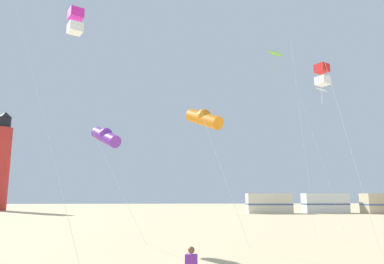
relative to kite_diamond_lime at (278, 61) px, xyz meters
name	(u,v)px	position (x,y,z in m)	size (l,w,h in m)	color
kite_diamond_lime	(278,61)	(0.00, 0.00, 0.00)	(2.72, 2.72, 11.87)	silver
kite_tube_violet	(106,136)	(-10.54, -0.96, -5.15)	(3.52, 3.67, 6.65)	silver
kite_box_scarlet	(322,75)	(1.21, -3.69, -2.15)	(2.69, 2.36, 9.55)	silver
kite_diamond_white	(321,96)	(6.31, 7.87, 0.05)	(2.77, 2.77, 11.93)	silver
kite_tube_orange	(204,118)	(-5.09, -3.03, -4.46)	(3.21, 3.44, 7.34)	silver
kite_box_magenta	(75,22)	(-11.25, -5.97, -0.68)	(3.43, 2.53, 11.02)	silver
lighthouse_distant	(1,163)	(-35.24, 41.00, -3.26)	(2.80, 2.80, 16.80)	red
rv_van_cream	(269,203)	(7.65, 30.29, -9.71)	(6.54, 2.63, 2.80)	beige
rv_van_white	(325,203)	(16.12, 30.56, -9.71)	(6.44, 2.34, 2.80)	white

